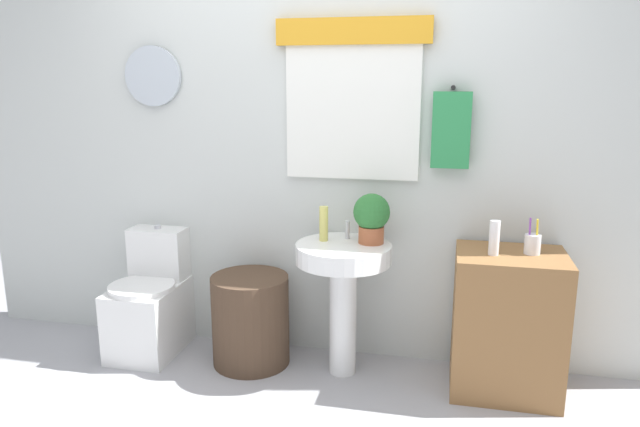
{
  "coord_description": "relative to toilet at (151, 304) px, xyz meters",
  "views": [
    {
      "loc": [
        0.73,
        -2.11,
        1.61
      ],
      "look_at": [
        0.08,
        0.8,
        0.92
      ],
      "focal_mm": 32.68,
      "sensor_mm": 36.0,
      "label": 1
    }
  ],
  "objects": [
    {
      "name": "back_wall",
      "position": [
        0.98,
        0.27,
        1.02
      ],
      "size": [
        4.4,
        0.18,
        2.6
      ],
      "color": "silver",
      "rests_on": "ground_plane"
    },
    {
      "name": "toilet",
      "position": [
        0.0,
        0.0,
        0.0
      ],
      "size": [
        0.38,
        0.51,
        0.75
      ],
      "color": "white",
      "rests_on": "ground_plane"
    },
    {
      "name": "laundry_hamper",
      "position": [
        0.64,
        -0.03,
        -0.03
      ],
      "size": [
        0.44,
        0.44,
        0.52
      ],
      "primitive_type": "cylinder",
      "color": "#4C3828",
      "rests_on": "ground_plane"
    },
    {
      "name": "pedestal_sink",
      "position": [
        1.18,
        -0.03,
        0.28
      ],
      "size": [
        0.52,
        0.52,
        0.75
      ],
      "color": "white",
      "rests_on": "ground_plane"
    },
    {
      "name": "faucet",
      "position": [
        1.18,
        0.09,
        0.51
      ],
      "size": [
        0.03,
        0.03,
        0.1
      ],
      "primitive_type": "cylinder",
      "color": "silver",
      "rests_on": "pedestal_sink"
    },
    {
      "name": "wooden_cabinet",
      "position": [
        2.04,
        -0.03,
        0.09
      ],
      "size": [
        0.55,
        0.44,
        0.75
      ],
      "primitive_type": "cube",
      "color": "olive",
      "rests_on": "ground_plane"
    },
    {
      "name": "soap_bottle",
      "position": [
        1.06,
        0.02,
        0.55
      ],
      "size": [
        0.05,
        0.05,
        0.19
      ],
      "primitive_type": "cylinder",
      "color": "#DBD166",
      "rests_on": "pedestal_sink"
    },
    {
      "name": "potted_plant",
      "position": [
        1.32,
        0.03,
        0.61
      ],
      "size": [
        0.2,
        0.2,
        0.27
      ],
      "color": "#AD5B38",
      "rests_on": "pedestal_sink"
    },
    {
      "name": "lotion_bottle",
      "position": [
        1.95,
        -0.07,
        0.55
      ],
      "size": [
        0.05,
        0.05,
        0.18
      ],
      "primitive_type": "cylinder",
      "color": "white",
      "rests_on": "wooden_cabinet"
    },
    {
      "name": "toothbrush_cup",
      "position": [
        2.14,
        -0.01,
        0.51
      ],
      "size": [
        0.08,
        0.08,
        0.19
      ],
      "color": "silver",
      "rests_on": "wooden_cabinet"
    }
  ]
}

